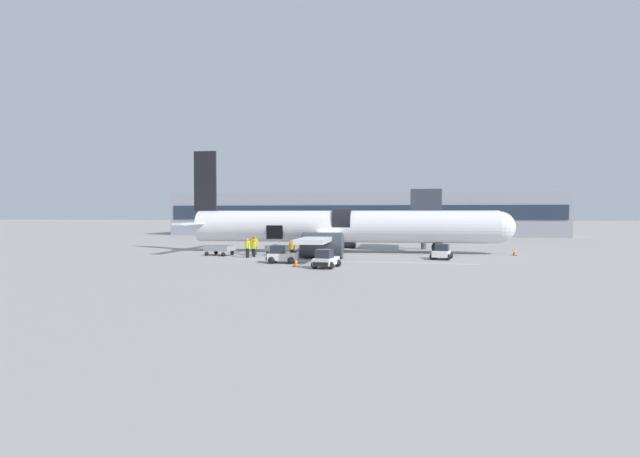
{
  "coord_description": "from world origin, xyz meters",
  "views": [
    {
      "loc": [
        6.82,
        -49.02,
        4.03
      ],
      "look_at": [
        -0.67,
        -1.4,
        2.59
      ],
      "focal_mm": 28.0,
      "sensor_mm": 36.0,
      "label": 1
    }
  ],
  "objects_px": {
    "baggage_tug_lead": "(326,260)",
    "baggage_tug_mid": "(281,256)",
    "baggage_cart_loading": "(282,250)",
    "ground_crew_driver": "(301,249)",
    "ground_crew_loader_a": "(255,245)",
    "ground_crew_marshal": "(254,248)",
    "ground_crew_helper": "(292,249)",
    "baggage_cart_queued": "(220,251)",
    "baggage_tug_rear": "(442,253)",
    "ground_crew_loader_b": "(253,245)",
    "airplane": "(338,228)",
    "ground_crew_supervisor": "(247,248)"
  },
  "relations": [
    {
      "from": "baggage_tug_mid",
      "to": "ground_crew_loader_a",
      "type": "height_order",
      "value": "ground_crew_loader_a"
    },
    {
      "from": "baggage_tug_lead",
      "to": "baggage_tug_mid",
      "type": "height_order",
      "value": "baggage_tug_mid"
    },
    {
      "from": "ground_crew_supervisor",
      "to": "baggage_tug_mid",
      "type": "bearing_deg",
      "value": -45.88
    },
    {
      "from": "baggage_tug_lead",
      "to": "baggage_cart_queued",
      "type": "relative_size",
      "value": 0.82
    },
    {
      "from": "baggage_tug_mid",
      "to": "ground_crew_marshal",
      "type": "height_order",
      "value": "ground_crew_marshal"
    },
    {
      "from": "baggage_cart_queued",
      "to": "ground_crew_marshal",
      "type": "xyz_separation_m",
      "value": [
        3.68,
        -1.0,
        0.35
      ]
    },
    {
      "from": "baggage_tug_mid",
      "to": "baggage_cart_queued",
      "type": "relative_size",
      "value": 0.68
    },
    {
      "from": "ground_crew_loader_a",
      "to": "ground_crew_loader_b",
      "type": "relative_size",
      "value": 0.99
    },
    {
      "from": "airplane",
      "to": "ground_crew_loader_b",
      "type": "xyz_separation_m",
      "value": [
        -7.63,
        -4.91,
        -1.59
      ]
    },
    {
      "from": "baggage_tug_lead",
      "to": "ground_crew_helper",
      "type": "bearing_deg",
      "value": 119.73
    },
    {
      "from": "ground_crew_loader_a",
      "to": "ground_crew_marshal",
      "type": "bearing_deg",
      "value": -75.73
    },
    {
      "from": "airplane",
      "to": "baggage_tug_lead",
      "type": "xyz_separation_m",
      "value": [
        0.88,
        -14.84,
        -1.97
      ]
    },
    {
      "from": "ground_crew_helper",
      "to": "ground_crew_marshal",
      "type": "distance_m",
      "value": 3.96
    },
    {
      "from": "baggage_cart_loading",
      "to": "ground_crew_helper",
      "type": "height_order",
      "value": "ground_crew_helper"
    },
    {
      "from": "baggage_tug_rear",
      "to": "ground_crew_helper",
      "type": "height_order",
      "value": "ground_crew_helper"
    },
    {
      "from": "ground_crew_driver",
      "to": "baggage_cart_queued",
      "type": "bearing_deg",
      "value": 171.83
    },
    {
      "from": "ground_crew_loader_a",
      "to": "ground_crew_loader_b",
      "type": "bearing_deg",
      "value": -82.63
    },
    {
      "from": "baggage_cart_queued",
      "to": "ground_crew_helper",
      "type": "distance_m",
      "value": 7.79
    },
    {
      "from": "airplane",
      "to": "ground_crew_marshal",
      "type": "distance_m",
      "value": 9.8
    },
    {
      "from": "baggage_tug_rear",
      "to": "ground_crew_loader_b",
      "type": "xyz_separation_m",
      "value": [
        -17.6,
        1.37,
        0.41
      ]
    },
    {
      "from": "baggage_cart_loading",
      "to": "ground_crew_loader_b",
      "type": "bearing_deg",
      "value": -176.27
    },
    {
      "from": "ground_crew_helper",
      "to": "baggage_cart_loading",
      "type": "bearing_deg",
      "value": 119.19
    },
    {
      "from": "airplane",
      "to": "baggage_tug_lead",
      "type": "height_order",
      "value": "airplane"
    },
    {
      "from": "ground_crew_helper",
      "to": "ground_crew_loader_b",
      "type": "bearing_deg",
      "value": 148.72
    },
    {
      "from": "ground_crew_helper",
      "to": "ground_crew_driver",
      "type": "bearing_deg",
      "value": 53.01
    },
    {
      "from": "baggage_tug_lead",
      "to": "airplane",
      "type": "bearing_deg",
      "value": 93.38
    },
    {
      "from": "airplane",
      "to": "baggage_tug_mid",
      "type": "distance_m",
      "value": 12.43
    },
    {
      "from": "ground_crew_loader_b",
      "to": "ground_crew_driver",
      "type": "bearing_deg",
      "value": -19.57
    },
    {
      "from": "baggage_cart_loading",
      "to": "ground_crew_loader_b",
      "type": "height_order",
      "value": "ground_crew_loader_b"
    },
    {
      "from": "baggage_cart_loading",
      "to": "ground_crew_driver",
      "type": "bearing_deg",
      "value": -41.3
    },
    {
      "from": "ground_crew_loader_a",
      "to": "ground_crew_loader_b",
      "type": "height_order",
      "value": "ground_crew_loader_b"
    },
    {
      "from": "airplane",
      "to": "ground_crew_helper",
      "type": "relative_size",
      "value": 20.51
    },
    {
      "from": "airplane",
      "to": "ground_crew_loader_b",
      "type": "bearing_deg",
      "value": -147.23
    },
    {
      "from": "ground_crew_driver",
      "to": "ground_crew_supervisor",
      "type": "distance_m",
      "value": 4.86
    },
    {
      "from": "baggage_tug_lead",
      "to": "ground_crew_driver",
      "type": "height_order",
      "value": "ground_crew_driver"
    },
    {
      "from": "ground_crew_loader_b",
      "to": "ground_crew_marshal",
      "type": "xyz_separation_m",
      "value": [
        0.52,
        -1.61,
        -0.15
      ]
    },
    {
      "from": "ground_crew_loader_b",
      "to": "ground_crew_helper",
      "type": "xyz_separation_m",
      "value": [
        4.35,
        -2.64,
        -0.09
      ]
    },
    {
      "from": "baggage_cart_loading",
      "to": "ground_crew_loader_a",
      "type": "relative_size",
      "value": 2.15
    },
    {
      "from": "baggage_tug_lead",
      "to": "ground_crew_marshal",
      "type": "bearing_deg",
      "value": 133.83
    },
    {
      "from": "baggage_tug_mid",
      "to": "baggage_cart_loading",
      "type": "distance_m",
      "value": 7.29
    },
    {
      "from": "baggage_tug_lead",
      "to": "baggage_tug_mid",
      "type": "relative_size",
      "value": 1.21
    },
    {
      "from": "baggage_cart_queued",
      "to": "ground_crew_helper",
      "type": "relative_size",
      "value": 2.17
    },
    {
      "from": "baggage_tug_rear",
      "to": "ground_crew_helper",
      "type": "xyz_separation_m",
      "value": [
        -13.26,
        -1.27,
        0.32
      ]
    },
    {
      "from": "baggage_cart_loading",
      "to": "ground_crew_driver",
      "type": "height_order",
      "value": "ground_crew_driver"
    },
    {
      "from": "baggage_tug_lead",
      "to": "ground_crew_loader_a",
      "type": "height_order",
      "value": "ground_crew_loader_a"
    },
    {
      "from": "ground_crew_driver",
      "to": "baggage_tug_mid",
      "type": "bearing_deg",
      "value": -96.69
    },
    {
      "from": "baggage_tug_rear",
      "to": "ground_crew_driver",
      "type": "distance_m",
      "value": 12.61
    },
    {
      "from": "ground_crew_loader_a",
      "to": "ground_crew_marshal",
      "type": "relative_size",
      "value": 1.17
    },
    {
      "from": "baggage_tug_mid",
      "to": "baggage_cart_loading",
      "type": "height_order",
      "value": "baggage_tug_mid"
    },
    {
      "from": "airplane",
      "to": "ground_crew_loader_a",
      "type": "xyz_separation_m",
      "value": [
        -7.75,
        -4.0,
        -1.6
      ]
    }
  ]
}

